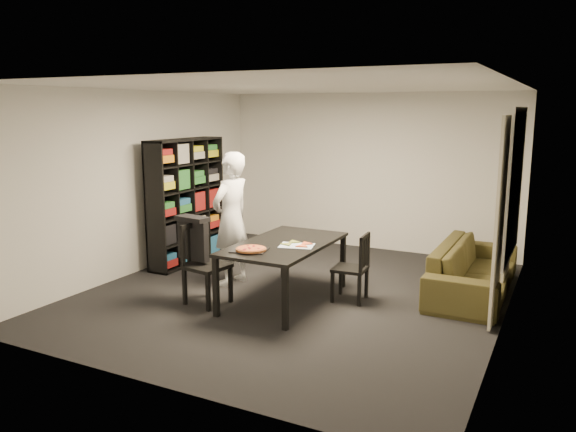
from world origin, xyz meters
The scene contains 16 objects.
room centered at (0.00, 0.00, 1.30)m, with size 5.01×5.51×2.61m.
window_pane centered at (2.48, 0.60, 1.50)m, with size 0.02×1.40×1.60m, color black.
window_frame centered at (2.48, 0.60, 1.50)m, with size 0.03×1.52×1.72m, color white.
curtain_left centered at (2.40, 0.08, 1.15)m, with size 0.03×0.70×2.25m, color beige.
curtain_right centered at (2.40, 1.12, 1.15)m, with size 0.03×0.70×2.25m, color beige.
bookshelf centered at (-2.16, 0.60, 0.95)m, with size 0.35×1.50×1.90m, color black.
dining_table centered at (0.00, -0.32, 0.67)m, with size 0.98×1.77×0.74m.
chair_left centered at (-0.88, -0.82, 0.56)m, with size 0.52×0.52×0.98m.
chair_right centered at (0.79, 0.07, 0.48)m, with size 0.42×0.42×0.85m.
draped_jacket centered at (-1.01, -0.79, 0.81)m, with size 0.46×0.26×0.54m.
person centered at (-0.96, -0.01, 0.89)m, with size 0.65×0.43×1.79m, color white.
baking_tray centered at (-0.18, -0.84, 0.74)m, with size 0.40×0.32×0.01m, color black.
pepperoni_pizza centered at (-0.15, -0.86, 0.76)m, with size 0.35×0.35×0.03m.
kitchen_towel centered at (0.21, -0.40, 0.74)m, with size 0.40×0.30×0.01m, color white.
pizza_slices centered at (0.19, -0.36, 0.75)m, with size 0.37×0.31×0.01m, color #B58838, non-canonical shape.
sofa centered at (2.03, 1.04, 0.32)m, with size 2.19×0.86×0.64m, color #383316.
Camera 1 is at (3.04, -6.22, 2.34)m, focal length 35.00 mm.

